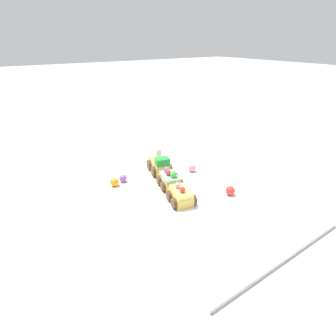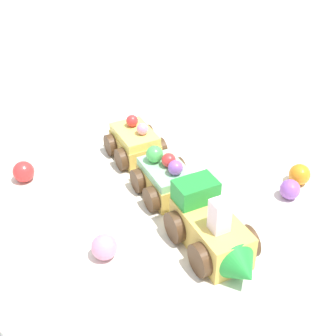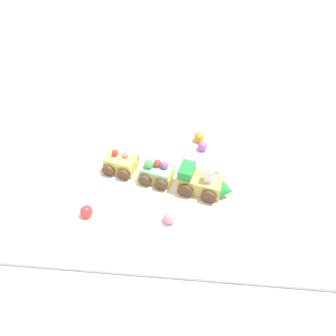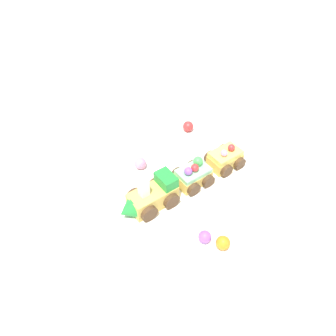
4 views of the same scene
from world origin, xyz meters
The scene contains 9 objects.
ground_plane centered at (0.00, 0.00, 0.00)m, with size 10.00×10.00×0.00m, color #B2B2B7.
display_board centered at (0.00, 0.00, 0.01)m, with size 0.84×0.44×0.01m, color white.
cake_train_locomotive centered at (0.09, 0.01, 0.04)m, with size 0.14×0.09×0.08m.
cake_car_mint centered at (-0.02, 0.03, 0.03)m, with size 0.09×0.09×0.06m.
cake_car_lemon centered at (-0.11, 0.06, 0.03)m, with size 0.09×0.09×0.06m.
gumball_purple centered at (0.09, 0.15, 0.03)m, with size 0.03×0.03×0.03m, color #9956C6.
gumball_red centered at (-0.17, -0.09, 0.03)m, with size 0.03×0.03×0.03m, color red.
gumball_orange centered at (0.08, 0.18, 0.03)m, with size 0.03×0.03×0.03m, color orange.
gumball_pink centered at (0.02, -0.09, 0.03)m, with size 0.03×0.03×0.03m, color pink.
Camera 2 is at (0.34, -0.28, 0.39)m, focal length 50.00 mm.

